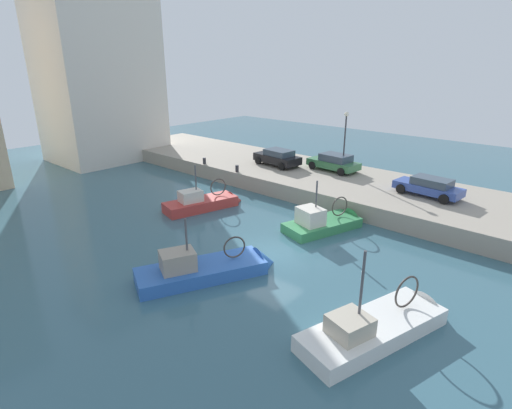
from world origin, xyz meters
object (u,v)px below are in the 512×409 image
parked_car_black (278,157)px  quay_streetlamp (345,132)px  parked_car_green (334,162)px  fishing_boat_red (205,206)px  mooring_bollard_mid (204,161)px  fishing_boat_green (327,226)px  fishing_boat_blue (209,273)px  mooring_bollard_south (237,169)px  fishing_boat_white (380,331)px  parked_car_blue (429,186)px

parked_car_black → quay_streetlamp: size_ratio=0.89×
parked_car_black → parked_car_green: parked_car_black is taller
fishing_boat_red → parked_car_green: bearing=-18.4°
mooring_bollard_mid → fishing_boat_green: bearing=-100.6°
fishing_boat_blue → mooring_bollard_south: fishing_boat_blue is taller
mooring_bollard_south → mooring_bollard_mid: bearing=90.0°
quay_streetlamp → fishing_boat_white: bearing=-145.2°
fishing_boat_white → parked_car_green: fishing_boat_white is taller
fishing_boat_white → mooring_bollard_south: bearing=60.0°
fishing_boat_red → parked_car_black: (9.15, 0.90, 1.80)m
fishing_boat_white → fishing_boat_blue: bearing=99.6°
fishing_boat_white → fishing_boat_red: fishing_boat_white is taller
fishing_boat_green → parked_car_green: (8.30, 4.69, 1.76)m
fishing_boat_blue → parked_car_blue: (15.50, -4.62, 1.75)m
parked_car_green → mooring_bollard_mid: 11.17m
fishing_boat_white → fishing_boat_red: bearing=72.8°
parked_car_blue → parked_car_green: size_ratio=1.02×
fishing_boat_green → fishing_boat_blue: size_ratio=0.84×
mooring_bollard_mid → parked_car_black: bearing=-52.8°
fishing_boat_white → quay_streetlamp: size_ratio=1.48×
parked_car_blue → parked_car_green: parked_car_green is taller
fishing_boat_white → parked_car_green: (15.64, 11.69, 1.82)m
fishing_boat_white → mooring_bollard_mid: 23.61m
fishing_boat_blue → mooring_bollard_south: (11.39, 9.25, 1.36)m
parked_car_blue → parked_car_black: size_ratio=1.03×
parked_car_blue → fishing_boat_green: bearing=152.5°
parked_car_blue → mooring_bollard_mid: (-4.10, 17.86, -0.39)m
parked_car_black → mooring_bollard_mid: size_ratio=7.86×
fishing_boat_white → fishing_boat_blue: fishing_boat_white is taller
fishing_boat_blue → mooring_bollard_south: 14.73m
fishing_boat_green → fishing_boat_white: bearing=-136.4°
parked_car_black → fishing_boat_white: bearing=-130.6°
fishing_boat_red → parked_car_green: (10.90, -3.63, 1.79)m
fishing_boat_red → quay_streetlamp: 12.57m
quay_streetlamp → fishing_boat_green: bearing=-155.0°
mooring_bollard_south → fishing_boat_red: bearing=-159.2°
fishing_boat_green → parked_car_black: size_ratio=1.37×
mooring_bollard_south → mooring_bollard_mid: same height
fishing_boat_green → quay_streetlamp: (8.33, 3.88, 4.30)m
fishing_boat_white → parked_car_blue: bearing=13.8°
mooring_bollard_mid → fishing_boat_red: bearing=-131.3°
parked_car_green → mooring_bollard_south: 7.97m
parked_car_green → quay_streetlamp: 2.67m
fishing_boat_green → quay_streetlamp: bearing=25.0°
mooring_bollard_south → fishing_boat_blue: bearing=-140.9°
parked_car_blue → fishing_boat_red: bearing=128.4°
fishing_boat_green → parked_car_black: 11.45m
mooring_bollard_south → fishing_boat_green: bearing=-104.6°
fishing_boat_white → fishing_boat_blue: 8.20m
fishing_boat_white → fishing_boat_red: (4.74, 15.32, 0.02)m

